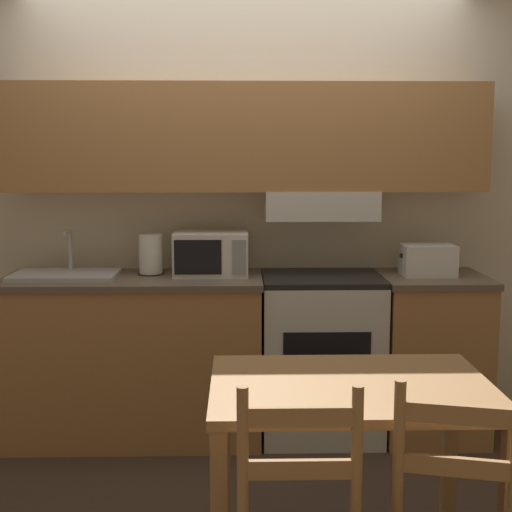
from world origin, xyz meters
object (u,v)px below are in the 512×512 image
at_px(microwave, 211,253).
at_px(sink_basin, 65,274).
at_px(toaster, 428,260).
at_px(stove_range, 321,356).
at_px(dining_table, 351,414).
at_px(paper_towel_roll, 151,254).

distance_m(microwave, sink_basin, 0.81).
distance_m(microwave, toaster, 1.21).
relative_size(stove_range, microwave, 2.24).
bearing_deg(dining_table, sink_basin, 134.17).
bearing_deg(dining_table, toaster, 65.44).
height_order(toaster, sink_basin, sink_basin).
bearing_deg(stove_range, dining_table, -92.22).
bearing_deg(toaster, paper_towel_roll, 177.21).
bearing_deg(toaster, stove_range, 179.79).
distance_m(paper_towel_roll, dining_table, 1.78).
xyz_separation_m(stove_range, paper_towel_roll, (-0.96, 0.07, 0.57)).
xyz_separation_m(sink_basin, paper_towel_roll, (0.46, 0.08, 0.10)).
height_order(sink_basin, dining_table, sink_basin).
relative_size(toaster, paper_towel_roll, 1.32).
bearing_deg(paper_towel_roll, toaster, -2.79).
height_order(microwave, paper_towel_roll, microwave).
bearing_deg(toaster, sink_basin, -179.84).
relative_size(stove_range, sink_basin, 1.62).
height_order(toaster, paper_towel_roll, paper_towel_roll).
relative_size(sink_basin, paper_towel_roll, 2.51).
bearing_deg(sink_basin, dining_table, -45.83).
relative_size(microwave, toaster, 1.37).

